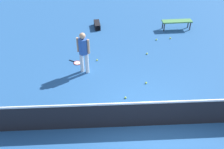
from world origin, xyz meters
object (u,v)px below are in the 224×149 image
at_px(tennis_racket_near_player, 77,63).
at_px(courtside_bench, 177,22).
at_px(player_near_side, 83,50).
at_px(tennis_ball_by_net, 170,38).
at_px(tennis_ball_baseline, 146,83).
at_px(tennis_ball_midcourt, 126,98).
at_px(equipment_bag, 97,25).
at_px(tennis_ball_stray_right, 97,60).
at_px(tennis_ball_near_player, 147,54).
at_px(tennis_ball_stray_left, 156,40).

distance_m(tennis_racket_near_player, courtside_bench, 5.68).
bearing_deg(player_near_side, tennis_ball_by_net, -147.89).
height_order(tennis_ball_baseline, courtside_bench, courtside_bench).
xyz_separation_m(tennis_ball_midcourt, courtside_bench, (-3.08, -5.16, 0.38)).
height_order(courtside_bench, equipment_bag, courtside_bench).
bearing_deg(courtside_bench, tennis_ball_by_net, 62.27).
distance_m(tennis_ball_baseline, tennis_ball_stray_right, 2.45).
bearing_deg(equipment_bag, tennis_ball_near_player, 128.16).
bearing_deg(tennis_ball_midcourt, tennis_ball_by_net, -121.52).
distance_m(tennis_ball_near_player, tennis_ball_stray_right, 2.21).
relative_size(tennis_ball_stray_right, equipment_bag, 0.08).
xyz_separation_m(tennis_ball_midcourt, equipment_bag, (0.94, -5.56, 0.11)).
distance_m(tennis_ball_stray_left, equipment_bag, 3.18).
distance_m(tennis_ball_by_net, courtside_bench, 1.18).
distance_m(player_near_side, tennis_ball_by_net, 4.83).
distance_m(player_near_side, equipment_bag, 4.03).
bearing_deg(tennis_ball_by_net, tennis_ball_baseline, 63.13).
relative_size(tennis_racket_near_player, tennis_ball_near_player, 8.81).
height_order(player_near_side, tennis_ball_near_player, player_near_side).
distance_m(player_near_side, tennis_ball_midcourt, 2.41).
bearing_deg(tennis_ball_near_player, tennis_ball_by_net, -135.13).
bearing_deg(tennis_racket_near_player, tennis_ball_stray_right, -171.52).
xyz_separation_m(player_near_side, tennis_ball_baseline, (-2.29, 0.88, -0.98)).
relative_size(player_near_side, equipment_bag, 2.07).
relative_size(player_near_side, tennis_ball_by_net, 25.76).
bearing_deg(courtside_bench, tennis_ball_stray_right, 34.02).
distance_m(tennis_ball_by_net, equipment_bag, 3.77).
distance_m(tennis_ball_stray_left, tennis_ball_stray_right, 3.27).
relative_size(player_near_side, tennis_ball_stray_right, 25.76).
height_order(tennis_racket_near_player, tennis_ball_midcourt, tennis_ball_midcourt).
distance_m(tennis_racket_near_player, tennis_ball_midcourt, 2.93).
xyz_separation_m(player_near_side, tennis_racket_near_player, (0.36, -0.65, -1.00)).
bearing_deg(tennis_ball_baseline, tennis_ball_stray_left, -107.29).
bearing_deg(tennis_racket_near_player, tennis_ball_baseline, 150.07).
height_order(player_near_side, tennis_ball_stray_left, player_near_side).
xyz_separation_m(tennis_ball_stray_left, courtside_bench, (-1.22, -1.10, 0.38)).
relative_size(tennis_ball_baseline, tennis_ball_stray_right, 1.00).
height_order(tennis_ball_midcourt, equipment_bag, equipment_bag).
bearing_deg(tennis_ball_stray_left, equipment_bag, -28.06).
bearing_deg(tennis_ball_midcourt, tennis_ball_baseline, -137.11).
bearing_deg(equipment_bag, player_near_side, 82.61).
xyz_separation_m(tennis_ball_near_player, tennis_ball_by_net, (-1.36, -1.35, 0.00)).
height_order(player_near_side, equipment_bag, player_near_side).
distance_m(tennis_ball_midcourt, tennis_ball_baseline, 1.15).
relative_size(tennis_ball_baseline, equipment_bag, 0.08).
distance_m(tennis_ball_by_net, tennis_ball_baseline, 3.81).
bearing_deg(tennis_ball_baseline, player_near_side, -20.98).
bearing_deg(tennis_ball_near_player, tennis_ball_stray_left, -118.00).
relative_size(player_near_side, tennis_ball_stray_left, 25.76).
distance_m(tennis_ball_stray_right, courtside_bench, 4.90).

